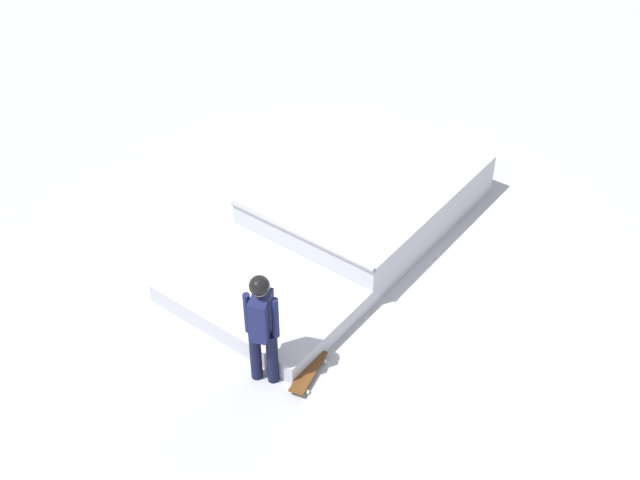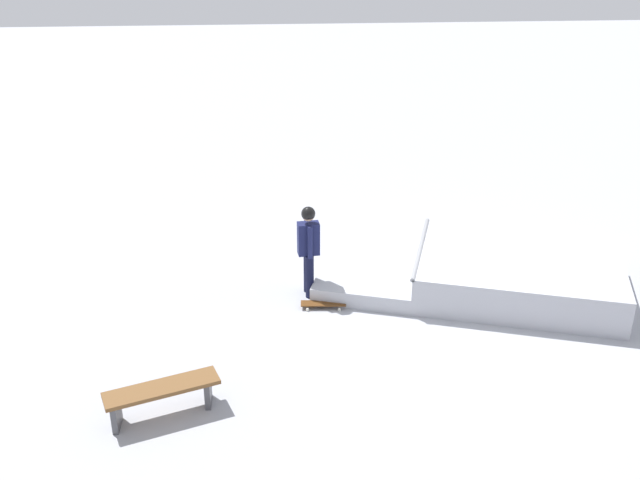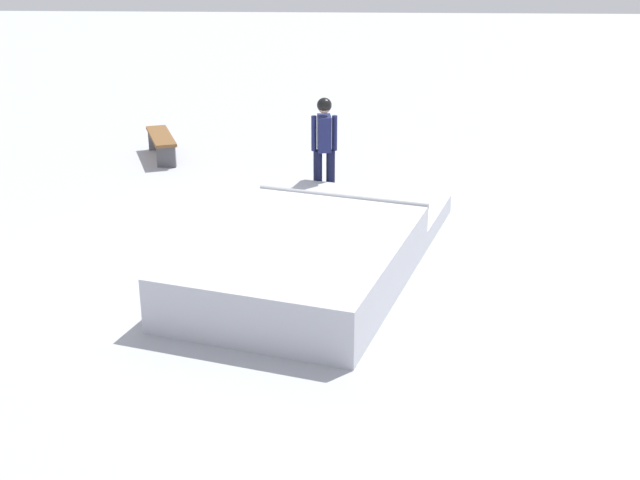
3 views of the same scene
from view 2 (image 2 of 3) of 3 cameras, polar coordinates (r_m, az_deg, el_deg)
The scene contains 5 objects.
ground_plane at distance 13.78m, azimuth 11.28°, elevation -4.66°, with size 60.00×60.00×0.00m, color #A8AAB2.
skate_ramp at distance 14.15m, azimuth 12.87°, elevation -2.51°, with size 5.92×4.05×0.74m.
skater at distance 13.32m, azimuth -0.88°, elevation -0.33°, with size 0.40×0.44×1.73m.
skateboard at distance 13.32m, azimuth 0.26°, elevation -4.87°, with size 0.81×0.30×0.09m.
park_bench at distance 10.91m, azimuth -11.89°, elevation -11.35°, with size 1.64×0.92×0.48m.
Camera 2 is at (3.48, 11.48, 6.78)m, focal length 42.15 mm.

